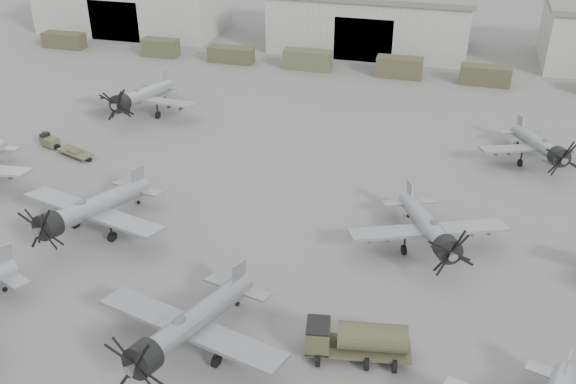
# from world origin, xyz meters

# --- Properties ---
(ground) EXTENTS (220.00, 220.00, 0.00)m
(ground) POSITION_xyz_m (0.00, 0.00, 0.00)
(ground) COLOR #595956
(ground) RESTS_ON ground
(hangar_left) EXTENTS (29.00, 14.80, 8.70)m
(hangar_left) POSITION_xyz_m (-38.00, 61.96, 4.37)
(hangar_left) COLOR #B5B4A9
(hangar_left) RESTS_ON ground
(hangar_center) EXTENTS (29.00, 14.80, 8.70)m
(hangar_center) POSITION_xyz_m (0.00, 61.96, 4.37)
(hangar_center) COLOR #B5B4A9
(hangar_center) RESTS_ON ground
(support_truck_0) EXTENTS (6.26, 2.20, 2.21)m
(support_truck_0) POSITION_xyz_m (-43.66, 50.00, 1.10)
(support_truck_0) COLOR #3C3C27
(support_truck_0) RESTS_ON ground
(support_truck_1) EXTENTS (5.13, 2.20, 2.45)m
(support_truck_1) POSITION_xyz_m (-28.17, 50.00, 1.23)
(support_truck_1) COLOR #3C412A
(support_truck_1) RESTS_ON ground
(support_truck_2) EXTENTS (6.31, 2.20, 2.15)m
(support_truck_2) POSITION_xyz_m (-17.53, 50.00, 1.08)
(support_truck_2) COLOR #3D3C27
(support_truck_2) RESTS_ON ground
(support_truck_3) EXTENTS (6.45, 2.20, 2.59)m
(support_truck_3) POSITION_xyz_m (-6.61, 50.00, 1.30)
(support_truck_3) COLOR #454B31
(support_truck_3) RESTS_ON ground
(support_truck_4) EXTENTS (5.94, 2.20, 2.64)m
(support_truck_4) POSITION_xyz_m (5.69, 50.00, 1.32)
(support_truck_4) COLOR #3F3E29
(support_truck_4) RESTS_ON ground
(support_truck_5) EXTENTS (6.28, 2.20, 2.42)m
(support_truck_5) POSITION_xyz_m (16.54, 50.00, 1.21)
(support_truck_5) COLOR #3A3B26
(support_truck_5) RESTS_ON ground
(aircraft_near_1) EXTENTS (13.04, 11.73, 5.19)m
(aircraft_near_1) POSITION_xyz_m (-1.04, -4.60, 2.36)
(aircraft_near_1) COLOR gray
(aircraft_near_1) RESTS_ON ground
(aircraft_mid_1) EXTENTS (13.23, 11.91, 5.26)m
(aircraft_mid_1) POSITION_xyz_m (-13.86, 6.02, 2.39)
(aircraft_mid_1) COLOR gray
(aircraft_mid_1) RESTS_ON ground
(aircraft_mid_2) EXTENTS (12.09, 10.93, 4.90)m
(aircraft_mid_2) POSITION_xyz_m (12.44, 10.50, 2.23)
(aircraft_mid_2) COLOR gray
(aircraft_mid_2) RESTS_ON ground
(aircraft_far_0) EXTENTS (13.13, 11.81, 5.24)m
(aircraft_far_0) POSITION_xyz_m (-20.95, 29.24, 2.39)
(aircraft_far_0) COLOR #9A9DA2
(aircraft_far_0) RESTS_ON ground
(aircraft_far_1) EXTENTS (11.48, 10.35, 4.62)m
(aircraft_far_1) POSITION_xyz_m (21.66, 28.11, 2.10)
(aircraft_far_1) COLOR gray
(aircraft_far_1) RESTS_ON ground
(fuel_tanker) EXTENTS (6.72, 3.69, 2.49)m
(fuel_tanker) POSITION_xyz_m (8.98, -1.90, 1.43)
(fuel_tanker) COLOR #3A3B26
(fuel_tanker) RESTS_ON ground
(tug_trailer) EXTENTS (6.95, 3.56, 1.39)m
(tug_trailer) POSITION_xyz_m (-25.06, 19.08, 0.52)
(tug_trailer) COLOR #474930
(tug_trailer) RESTS_ON ground
(ground_crew) EXTENTS (0.56, 0.68, 1.60)m
(ground_crew) POSITION_xyz_m (-27.18, 19.87, 0.80)
(ground_crew) COLOR #48462F
(ground_crew) RESTS_ON ground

